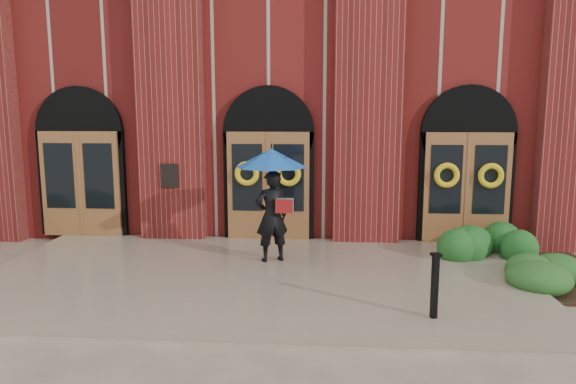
{
  "coord_description": "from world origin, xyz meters",
  "views": [
    {
      "loc": [
        1.33,
        -8.98,
        3.09
      ],
      "look_at": [
        0.59,
        1.0,
        1.53
      ],
      "focal_mm": 32.0,
      "sensor_mm": 36.0,
      "label": 1
    }
  ],
  "objects": [
    {
      "name": "church_building",
      "position": [
        0.0,
        8.78,
        3.5
      ],
      "size": [
        16.2,
        12.53,
        7.0
      ],
      "color": "maroon",
      "rests_on": "ground"
    },
    {
      "name": "ground",
      "position": [
        0.0,
        0.0,
        0.0
      ],
      "size": [
        90.0,
        90.0,
        0.0
      ],
      "primitive_type": "plane",
      "color": "tan",
      "rests_on": "ground"
    },
    {
      "name": "hedge_front_right",
      "position": [
        5.1,
        -0.07,
        0.26
      ],
      "size": [
        1.47,
        1.26,
        0.52
      ],
      "primitive_type": "ellipsoid",
      "color": "#24521D",
      "rests_on": "ground"
    },
    {
      "name": "landing",
      "position": [
        0.0,
        0.15,
        0.07
      ],
      "size": [
        10.0,
        5.3,
        0.15
      ],
      "primitive_type": "cube",
      "color": "gray",
      "rests_on": "ground"
    },
    {
      "name": "hedge_wall_right",
      "position": [
        5.2,
        1.74,
        0.36
      ],
      "size": [
        2.77,
        1.11,
        0.71
      ],
      "primitive_type": "ellipsoid",
      "color": "#1C511C",
      "rests_on": "ground"
    },
    {
      "name": "metal_post",
      "position": [
        2.9,
        -1.8,
        0.65
      ],
      "size": [
        0.16,
        0.16,
        0.96
      ],
      "rotation": [
        0.0,
        0.0,
        0.28
      ],
      "color": "black",
      "rests_on": "landing"
    },
    {
      "name": "man_with_umbrella",
      "position": [
        0.27,
        0.91,
        1.72
      ],
      "size": [
        1.85,
        1.85,
        2.24
      ],
      "rotation": [
        0.0,
        0.0,
        3.55
      ],
      "color": "black",
      "rests_on": "landing"
    }
  ]
}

